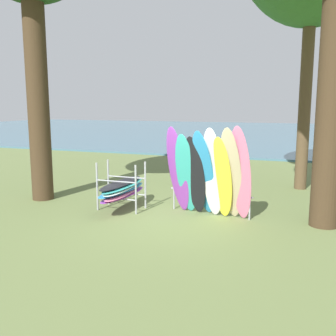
% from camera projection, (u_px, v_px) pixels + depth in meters
% --- Properties ---
extents(ground_plane, '(80.00, 80.00, 0.00)m').
position_uv_depth(ground_plane, '(175.00, 218.00, 9.33)').
color(ground_plane, olive).
extents(lake_water, '(80.00, 36.00, 0.10)m').
position_uv_depth(lake_water, '(274.00, 133.00, 35.82)').
color(lake_water, '#477084').
rests_on(lake_water, ground).
extents(leaning_board_pile, '(2.24, 0.91, 2.27)m').
position_uv_depth(leaning_board_pile, '(208.00, 174.00, 9.27)').
color(leaning_board_pile, purple).
rests_on(leaning_board_pile, ground).
extents(board_storage_rack, '(1.15, 2.13, 1.25)m').
position_uv_depth(board_storage_rack, '(122.00, 189.00, 10.06)').
color(board_storage_rack, '#9EA0A5').
rests_on(board_storage_rack, ground).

